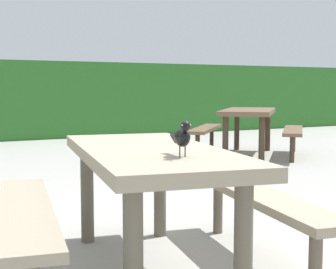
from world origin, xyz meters
name	(u,v)px	position (x,y,z in m)	size (l,w,h in m)	color
ground_plane	(201,259)	(0.00, 0.00, 0.00)	(60.00, 60.00, 0.00)	#A3A099
picnic_table_foreground	(150,179)	(-0.38, -0.05, 0.56)	(1.97, 2.00, 0.74)	gray
bird_grackle	(183,137)	(-0.42, -0.49, 0.84)	(0.11, 0.28, 0.18)	black
picnic_table_mid_right	(248,121)	(3.31, 3.93, 0.56)	(2.39, 2.40, 0.74)	brown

